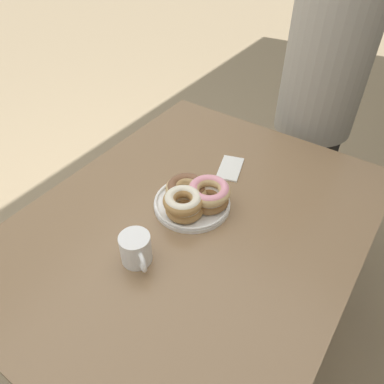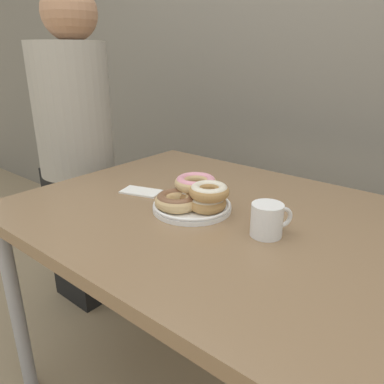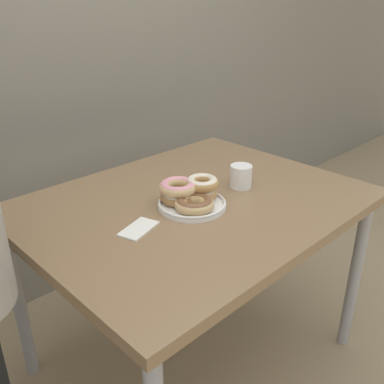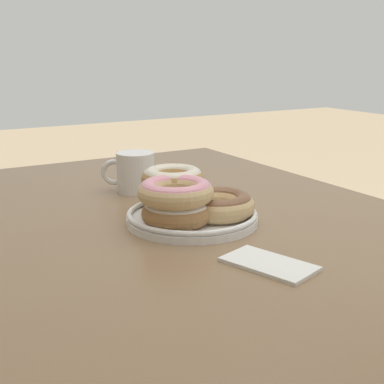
{
  "view_description": "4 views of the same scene",
  "coord_description": "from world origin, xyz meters",
  "px_view_note": "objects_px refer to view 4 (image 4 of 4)",
  "views": [
    {
      "loc": [
        0.67,
        0.68,
        1.62
      ],
      "look_at": [
        -0.05,
        0.19,
        0.84
      ],
      "focal_mm": 35.0,
      "sensor_mm": 36.0,
      "label": 1
    },
    {
      "loc": [
        0.64,
        -0.64,
        1.25
      ],
      "look_at": [
        -0.05,
        0.19,
        0.84
      ],
      "focal_mm": 35.0,
      "sensor_mm": 36.0,
      "label": 2
    },
    {
      "loc": [
        -1.02,
        -0.8,
        1.47
      ],
      "look_at": [
        -0.05,
        0.19,
        0.84
      ],
      "focal_mm": 40.0,
      "sensor_mm": 36.0,
      "label": 3
    },
    {
      "loc": [
        -0.88,
        0.67,
        1.09
      ],
      "look_at": [
        -0.05,
        0.19,
        0.84
      ],
      "focal_mm": 50.0,
      "sensor_mm": 36.0,
      "label": 4
    }
  ],
  "objects_px": {
    "dining_table": "(160,254)",
    "napkin": "(269,264)",
    "coffee_mug": "(134,172)",
    "donut_plate": "(187,201)"
  },
  "relations": [
    {
      "from": "dining_table",
      "to": "napkin",
      "type": "xyz_separation_m",
      "value": [
        -0.29,
        -0.04,
        0.07
      ]
    },
    {
      "from": "coffee_mug",
      "to": "donut_plate",
      "type": "bearing_deg",
      "value": 177.32
    },
    {
      "from": "dining_table",
      "to": "coffee_mug",
      "type": "height_order",
      "value": "coffee_mug"
    },
    {
      "from": "coffee_mug",
      "to": "napkin",
      "type": "distance_m",
      "value": 0.51
    },
    {
      "from": "dining_table",
      "to": "coffee_mug",
      "type": "relative_size",
      "value": 10.8
    },
    {
      "from": "donut_plate",
      "to": "coffee_mug",
      "type": "xyz_separation_m",
      "value": [
        0.26,
        -0.01,
        0.0
      ]
    },
    {
      "from": "napkin",
      "to": "coffee_mug",
      "type": "bearing_deg",
      "value": -0.84
    },
    {
      "from": "coffee_mug",
      "to": "napkin",
      "type": "bearing_deg",
      "value": 179.16
    },
    {
      "from": "dining_table",
      "to": "napkin",
      "type": "height_order",
      "value": "napkin"
    },
    {
      "from": "dining_table",
      "to": "donut_plate",
      "type": "height_order",
      "value": "donut_plate"
    }
  ]
}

